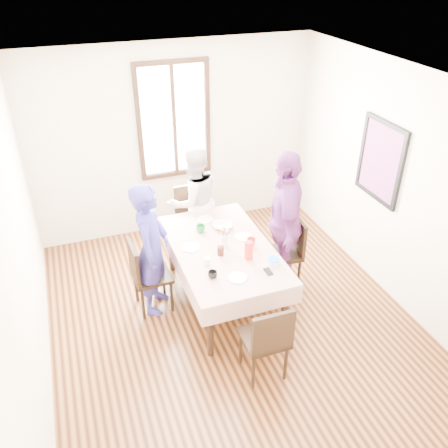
# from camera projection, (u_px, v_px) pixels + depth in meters

# --- Properties ---
(ground) EXTENTS (4.50, 4.50, 0.00)m
(ground) POSITION_uv_depth(u_px,v_px,m) (230.00, 317.00, 5.45)
(ground) COLOR black
(ground) RESTS_ON ground
(back_wall) EXTENTS (4.00, 0.00, 4.00)m
(back_wall) POSITION_uv_depth(u_px,v_px,m) (175.00, 141.00, 6.56)
(back_wall) COLOR beige
(back_wall) RESTS_ON ground
(right_wall) EXTENTS (0.00, 4.50, 4.50)m
(right_wall) POSITION_uv_depth(u_px,v_px,m) (395.00, 187.00, 5.33)
(right_wall) COLOR beige
(right_wall) RESTS_ON ground
(window_frame) EXTENTS (1.02, 0.06, 1.62)m
(window_frame) POSITION_uv_depth(u_px,v_px,m) (174.00, 121.00, 6.39)
(window_frame) COLOR black
(window_frame) RESTS_ON back_wall
(window_pane) EXTENTS (0.90, 0.02, 1.50)m
(window_pane) POSITION_uv_depth(u_px,v_px,m) (174.00, 120.00, 6.39)
(window_pane) COLOR white
(window_pane) RESTS_ON back_wall
(art_poster) EXTENTS (0.04, 0.76, 0.96)m
(art_poster) POSITION_uv_depth(u_px,v_px,m) (381.00, 161.00, 5.47)
(art_poster) COLOR red
(art_poster) RESTS_ON right_wall
(dining_table) EXTENTS (0.97, 1.72, 0.75)m
(dining_table) POSITION_uv_depth(u_px,v_px,m) (223.00, 274.00, 5.53)
(dining_table) COLOR black
(dining_table) RESTS_ON ground
(tablecloth) EXTENTS (1.09, 1.84, 0.01)m
(tablecloth) POSITION_uv_depth(u_px,v_px,m) (223.00, 248.00, 5.34)
(tablecloth) COLOR #541108
(tablecloth) RESTS_ON dining_table
(chair_left) EXTENTS (0.44, 0.44, 0.91)m
(chair_left) POSITION_uv_depth(u_px,v_px,m) (152.00, 275.00, 5.39)
(chair_left) COLOR black
(chair_left) RESTS_ON ground
(chair_right) EXTENTS (0.47, 0.47, 0.91)m
(chair_right) POSITION_uv_depth(u_px,v_px,m) (282.00, 253.00, 5.77)
(chair_right) COLOR black
(chair_right) RESTS_ON ground
(chair_far) EXTENTS (0.43, 0.43, 0.91)m
(chair_far) POSITION_uv_depth(u_px,v_px,m) (193.00, 220.00, 6.44)
(chair_far) COLOR black
(chair_far) RESTS_ON ground
(chair_near) EXTENTS (0.43, 0.43, 0.91)m
(chair_near) POSITION_uv_depth(u_px,v_px,m) (264.00, 338.00, 4.54)
(chair_near) COLOR black
(chair_near) RESTS_ON ground
(person_left) EXTENTS (0.60, 0.69, 1.61)m
(person_left) POSITION_uv_depth(u_px,v_px,m) (151.00, 250.00, 5.21)
(person_left) COLOR navy
(person_left) RESTS_ON ground
(person_far) EXTENTS (0.86, 0.74, 1.55)m
(person_far) POSITION_uv_depth(u_px,v_px,m) (193.00, 201.00, 6.26)
(person_far) COLOR beige
(person_far) RESTS_ON ground
(person_right) EXTENTS (0.80, 1.15, 1.81)m
(person_right) POSITION_uv_depth(u_px,v_px,m) (283.00, 222.00, 5.53)
(person_right) COLOR #6C2D72
(person_right) RESTS_ON ground
(mug_black) EXTENTS (0.10, 0.10, 0.08)m
(mug_black) POSITION_uv_depth(u_px,v_px,m) (213.00, 275.00, 4.83)
(mug_black) COLOR black
(mug_black) RESTS_ON tablecloth
(mug_flag) EXTENTS (0.14, 0.14, 0.10)m
(mug_flag) POSITION_uv_depth(u_px,v_px,m) (251.00, 242.00, 5.33)
(mug_flag) COLOR red
(mug_flag) RESTS_ON tablecloth
(mug_green) EXTENTS (0.11, 0.11, 0.09)m
(mug_green) POSITION_uv_depth(u_px,v_px,m) (201.00, 229.00, 5.60)
(mug_green) COLOR #0C7226
(mug_green) RESTS_ON tablecloth
(serving_bowl) EXTENTS (0.29, 0.29, 0.06)m
(serving_bowl) POSITION_uv_depth(u_px,v_px,m) (223.00, 226.00, 5.68)
(serving_bowl) COLOR white
(serving_bowl) RESTS_ON tablecloth
(juice_carton) EXTENTS (0.07, 0.07, 0.22)m
(juice_carton) POSITION_uv_depth(u_px,v_px,m) (249.00, 251.00, 5.08)
(juice_carton) COLOR red
(juice_carton) RESTS_ON tablecloth
(butter_tub) EXTENTS (0.13, 0.13, 0.07)m
(butter_tub) POSITION_uv_depth(u_px,v_px,m) (273.00, 262.00, 5.03)
(butter_tub) COLOR white
(butter_tub) RESTS_ON tablecloth
(jam_jar) EXTENTS (0.07, 0.07, 0.10)m
(jam_jar) POSITION_uv_depth(u_px,v_px,m) (221.00, 251.00, 5.18)
(jam_jar) COLOR black
(jam_jar) RESTS_ON tablecloth
(drinking_glass) EXTENTS (0.06, 0.06, 0.09)m
(drinking_glass) POSITION_uv_depth(u_px,v_px,m) (207.00, 261.00, 5.02)
(drinking_glass) COLOR silver
(drinking_glass) RESTS_ON tablecloth
(smartphone) EXTENTS (0.07, 0.14, 0.01)m
(smartphone) POSITION_uv_depth(u_px,v_px,m) (268.00, 272.00, 4.93)
(smartphone) COLOR black
(smartphone) RESTS_ON tablecloth
(flower_vase) EXTENTS (0.07, 0.07, 0.13)m
(flower_vase) POSITION_uv_depth(u_px,v_px,m) (225.00, 241.00, 5.33)
(flower_vase) COLOR silver
(flower_vase) RESTS_ON tablecloth
(plate_left) EXTENTS (0.20, 0.20, 0.01)m
(plate_left) POSITION_uv_depth(u_px,v_px,m) (191.00, 247.00, 5.32)
(plate_left) COLOR white
(plate_left) RESTS_ON tablecloth
(plate_right) EXTENTS (0.20, 0.20, 0.01)m
(plate_right) POSITION_uv_depth(u_px,v_px,m) (243.00, 237.00, 5.51)
(plate_right) COLOR white
(plate_right) RESTS_ON tablecloth
(plate_far) EXTENTS (0.20, 0.20, 0.01)m
(plate_far) POSITION_uv_depth(u_px,v_px,m) (205.00, 219.00, 5.85)
(plate_far) COLOR white
(plate_far) RESTS_ON tablecloth
(plate_near) EXTENTS (0.20, 0.20, 0.01)m
(plate_near) POSITION_uv_depth(u_px,v_px,m) (237.00, 278.00, 4.84)
(plate_near) COLOR white
(plate_near) RESTS_ON tablecloth
(butter_lid) EXTENTS (0.12, 0.12, 0.01)m
(butter_lid) POSITION_uv_depth(u_px,v_px,m) (274.00, 259.00, 5.01)
(butter_lid) COLOR blue
(butter_lid) RESTS_ON butter_tub
(flower_bunch) EXTENTS (0.09, 0.09, 0.10)m
(flower_bunch) POSITION_uv_depth(u_px,v_px,m) (225.00, 232.00, 5.27)
(flower_bunch) COLOR yellow
(flower_bunch) RESTS_ON flower_vase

